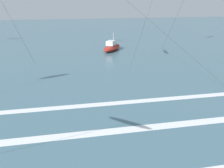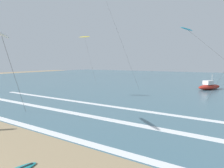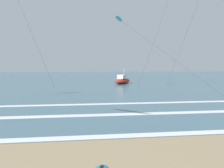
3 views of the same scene
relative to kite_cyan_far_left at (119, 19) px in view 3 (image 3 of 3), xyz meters
name	(u,v)px [view 3 (image 3 of 3)]	position (x,y,z in m)	size (l,w,h in m)	color
ocean_surface	(82,78)	(-4.97, 28.33, -8.76)	(140.00, 90.00, 0.01)	#476B7A
wave_foam_shoreline	(75,138)	(-4.66, -16.27, -8.75)	(52.29, 0.58, 0.01)	white
wave_foam_mid_break	(73,116)	(-4.96, -11.90, -8.75)	(48.25, 0.72, 0.01)	white
wave_foam_outer_break	(75,105)	(-5.02, -7.89, -8.75)	(39.95, 0.67, 0.01)	white
kite_cyan_far_left	(119,19)	(0.00, 0.00, 0.00)	(10.27, 9.00, 9.05)	#23A8C6
offshore_boat	(123,81)	(2.41, 11.39, -8.21)	(4.25, 5.29, 2.70)	maroon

